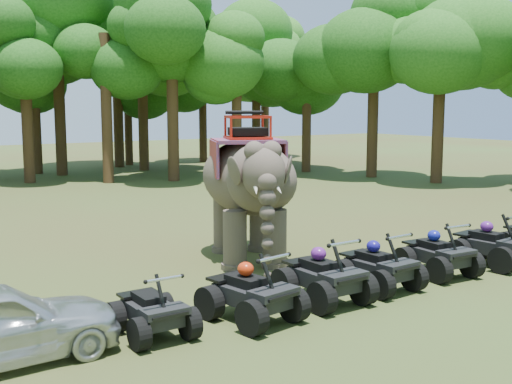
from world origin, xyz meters
TOP-DOWN VIEW (x-y plane):
  - ground at (0.00, 0.00)m, footprint 110.00×110.00m
  - elephant at (0.43, 2.22)m, footprint 3.57×4.93m
  - atv_0 at (-3.98, -1.54)m, footprint 1.16×1.58m
  - atv_1 at (-2.11, -1.84)m, footprint 1.59×1.99m
  - atv_2 at (-0.29, -1.69)m, footprint 1.37×1.86m
  - atv_3 at (1.29, -1.63)m, footprint 1.36×1.81m
  - atv_4 at (3.28, -1.57)m, footprint 1.38×1.82m
  - atv_5 at (5.11, -1.69)m, footprint 1.52×1.95m
  - tree_0 at (0.00, 22.17)m, footprint 6.05×6.05m
  - tree_1 at (3.34, 19.89)m, footprint 5.83×5.83m
  - tree_2 at (6.53, 18.86)m, footprint 6.84×6.84m
  - tree_3 at (9.77, 17.78)m, footprint 5.49×5.49m
  - tree_4 at (15.13, 18.60)m, footprint 5.51×5.51m
  - tree_5 at (16.44, 14.41)m, footprint 6.70×6.70m
  - tree_6 at (17.34, 10.63)m, footprint 6.77×6.77m
  - tree_34 at (8.03, 28.48)m, footprint 4.96×4.96m
  - tree_35 at (7.46, 24.78)m, footprint 6.95×6.95m
  - tree_37 at (18.48, 27.84)m, footprint 6.80×6.80m
  - tree_38 at (13.24, 27.81)m, footprint 5.49×5.49m
  - tree_39 at (2.46, 24.82)m, footprint 7.25×7.25m
  - tree_42 at (6.99, 27.59)m, footprint 7.59×7.59m
  - tree_45 at (15.08, 23.89)m, footprint 6.31×6.31m
  - tree_46 at (1.55, 26.38)m, footprint 4.96×4.96m

SIDE VIEW (x-z plane):
  - ground at x=0.00m, z-range 0.00..0.00m
  - atv_0 at x=-3.98m, z-range 0.00..1.16m
  - atv_4 at x=3.28m, z-range 0.00..1.29m
  - atv_3 at x=1.29m, z-range 0.00..1.29m
  - atv_1 at x=-2.11m, z-range 0.00..1.33m
  - atv_5 at x=5.11m, z-range 0.00..1.35m
  - atv_2 at x=-0.29m, z-range 0.00..1.37m
  - elephant at x=0.43m, z-range 0.00..3.79m
  - tree_46 at x=1.55m, z-range 0.00..7.08m
  - tree_34 at x=8.03m, z-range 0.00..7.09m
  - tree_38 at x=13.24m, z-range 0.00..7.84m
  - tree_3 at x=9.77m, z-range 0.00..7.85m
  - tree_4 at x=15.13m, z-range 0.00..7.88m
  - tree_1 at x=3.34m, z-range 0.00..8.33m
  - tree_0 at x=0.00m, z-range 0.00..8.65m
  - tree_45 at x=15.08m, z-range 0.00..9.02m
  - tree_5 at x=16.44m, z-range 0.00..9.58m
  - tree_6 at x=17.34m, z-range 0.00..9.67m
  - tree_37 at x=18.48m, z-range 0.00..9.71m
  - tree_2 at x=6.53m, z-range 0.00..9.78m
  - tree_35 at x=7.46m, z-range 0.00..9.93m
  - tree_39 at x=2.46m, z-range 0.00..10.35m
  - tree_42 at x=6.99m, z-range 0.00..10.85m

